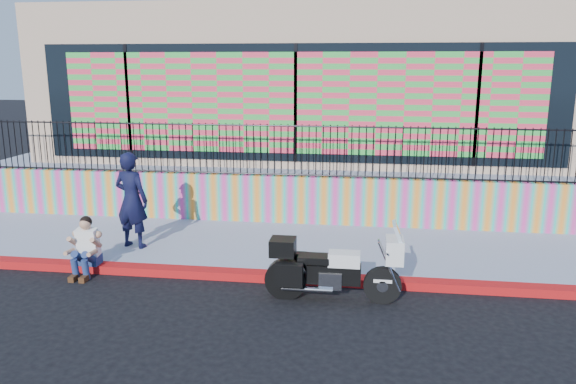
# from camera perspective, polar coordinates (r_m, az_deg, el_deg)

# --- Properties ---
(ground) EXTENTS (90.00, 90.00, 0.00)m
(ground) POSITION_cam_1_polar(r_m,az_deg,el_deg) (10.19, -2.22, -8.94)
(ground) COLOR black
(ground) RESTS_ON ground
(red_curb) EXTENTS (16.00, 0.30, 0.15)m
(red_curb) POSITION_cam_1_polar(r_m,az_deg,el_deg) (10.17, -2.23, -8.55)
(red_curb) COLOR #A90C15
(red_curb) RESTS_ON ground
(sidewalk) EXTENTS (16.00, 3.00, 0.15)m
(sidewalk) POSITION_cam_1_polar(r_m,az_deg,el_deg) (11.70, -0.80, -5.60)
(sidewalk) COLOR #898EA5
(sidewalk) RESTS_ON ground
(mural_wall) EXTENTS (16.00, 0.20, 1.10)m
(mural_wall) POSITION_cam_1_polar(r_m,az_deg,el_deg) (13.04, 0.26, -0.77)
(mural_wall) COLOR #E13B96
(mural_wall) RESTS_ON sidewalk
(metal_fence) EXTENTS (15.80, 0.04, 1.20)m
(metal_fence) POSITION_cam_1_polar(r_m,az_deg,el_deg) (12.82, 0.27, 4.23)
(metal_fence) COLOR black
(metal_fence) RESTS_ON mural_wall
(elevated_platform) EXTENTS (16.00, 10.00, 1.25)m
(elevated_platform) POSITION_cam_1_polar(r_m,az_deg,el_deg) (18.02, 2.45, 2.84)
(elevated_platform) COLOR #898EA5
(elevated_platform) RESTS_ON ground
(storefront_building) EXTENTS (14.00, 8.06, 4.00)m
(storefront_building) POSITION_cam_1_polar(r_m,az_deg,el_deg) (17.52, 2.46, 11.19)
(storefront_building) COLOR tan
(storefront_building) RESTS_ON elevated_platform
(police_motorcycle) EXTENTS (2.19, 0.72, 1.36)m
(police_motorcycle) POSITION_cam_1_polar(r_m,az_deg,el_deg) (9.21, 4.40, -7.62)
(police_motorcycle) COLOR black
(police_motorcycle) RESTS_ON ground
(police_officer) EXTENTS (0.80, 0.61, 1.95)m
(police_officer) POSITION_cam_1_polar(r_m,az_deg,el_deg) (11.65, -15.61, -0.78)
(police_officer) COLOR black
(police_officer) RESTS_ON sidewalk
(seated_man) EXTENTS (0.54, 0.71, 1.06)m
(seated_man) POSITION_cam_1_polar(r_m,az_deg,el_deg) (10.90, -19.97, -5.76)
(seated_man) COLOR navy
(seated_man) RESTS_ON ground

